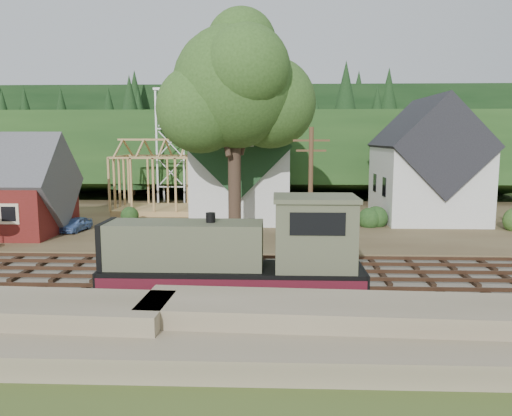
{
  "coord_description": "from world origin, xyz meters",
  "views": [
    {
      "loc": [
        4.85,
        -24.88,
        7.34
      ],
      "look_at": [
        3.67,
        6.0,
        3.0
      ],
      "focal_mm": 35.0,
      "sensor_mm": 36.0,
      "label": 1
    }
  ],
  "objects": [
    {
      "name": "ground",
      "position": [
        0.0,
        0.0,
        0.0
      ],
      "size": [
        140.0,
        140.0,
        0.0
      ],
      "primitive_type": "plane",
      "color": "#384C1E",
      "rests_on": "ground"
    },
    {
      "name": "embankment",
      "position": [
        0.0,
        -8.5,
        0.0
      ],
      "size": [
        64.0,
        5.0,
        1.6
      ],
      "primitive_type": "cube",
      "color": "#7F7259",
      "rests_on": "ground"
    },
    {
      "name": "railroad_bed",
      "position": [
        0.0,
        0.0,
        0.08
      ],
      "size": [
        64.0,
        11.0,
        0.16
      ],
      "primitive_type": "cube",
      "color": "#726B5B",
      "rests_on": "ground"
    },
    {
      "name": "village_flat",
      "position": [
        0.0,
        18.0,
        0.15
      ],
      "size": [
        64.0,
        26.0,
        0.3
      ],
      "primitive_type": "cube",
      "color": "brown",
      "rests_on": "ground"
    },
    {
      "name": "hillside",
      "position": [
        0.0,
        42.0,
        0.0
      ],
      "size": [
        70.0,
        28.96,
        12.74
      ],
      "primitive_type": "cube",
      "rotation": [
        -0.17,
        0.0,
        0.0
      ],
      "color": "#1E3F19",
      "rests_on": "ground"
    },
    {
      "name": "ridge",
      "position": [
        0.0,
        58.0,
        0.0
      ],
      "size": [
        80.0,
        20.0,
        12.0
      ],
      "primitive_type": "cube",
      "color": "black",
      "rests_on": "ground"
    },
    {
      "name": "church",
      "position": [
        2.0,
        19.68,
        5.18
      ],
      "size": [
        8.4,
        15.17,
        13.0
      ],
      "color": "silver",
      "rests_on": "village_flat"
    },
    {
      "name": "farmhouse",
      "position": [
        18.0,
        19.0,
        4.87
      ],
      "size": [
        8.4,
        10.8,
        10.6
      ],
      "color": "silver",
      "rests_on": "village_flat"
    },
    {
      "name": "timber_frame",
      "position": [
        -6.0,
        22.0,
        3.27
      ],
      "size": [
        8.2,
        6.2,
        6.99
      ],
      "color": "tan",
      "rests_on": "village_flat"
    },
    {
      "name": "lattice_tower",
      "position": [
        -6.0,
        28.0,
        10.03
      ],
      "size": [
        3.2,
        3.2,
        12.12
      ],
      "color": "silver",
      "rests_on": "village_flat"
    },
    {
      "name": "big_tree",
      "position": [
        2.17,
        10.08,
        10.22
      ],
      "size": [
        10.9,
        8.4,
        14.7
      ],
      "color": "#38281E",
      "rests_on": "village_flat"
    },
    {
      "name": "telegraph_pole_near",
      "position": [
        7.0,
        5.2,
        4.25
      ],
      "size": [
        2.2,
        0.28,
        8.0
      ],
      "color": "#4C331E",
      "rests_on": "ground"
    },
    {
      "name": "locomotive",
      "position": [
        3.4,
        -3.0,
        2.07
      ],
      "size": [
        11.61,
        2.9,
        4.66
      ],
      "color": "black",
      "rests_on": "railroad_bed"
    },
    {
      "name": "car_blue",
      "position": [
        -10.27,
        11.95,
        0.84
      ],
      "size": [
        1.74,
        3.33,
        1.08
      ],
      "primitive_type": "imported",
      "rotation": [
        0.0,
        0.0,
        -0.15
      ],
      "color": "#5779BA",
      "rests_on": "village_flat"
    },
    {
      "name": "car_red",
      "position": [
        19.25,
        20.17,
        0.86
      ],
      "size": [
        4.44,
        3.74,
        1.13
      ],
      "primitive_type": "imported",
      "rotation": [
        0.0,
        0.0,
        1.01
      ],
      "color": "#AF0E27",
      "rests_on": "village_flat"
    }
  ]
}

